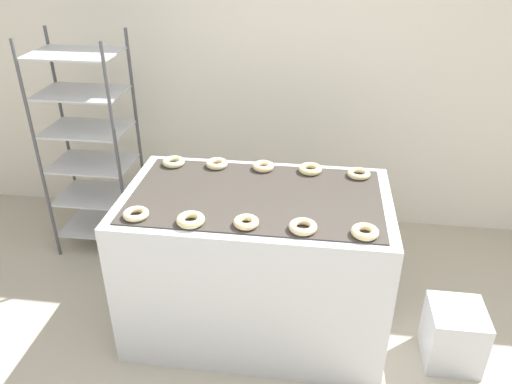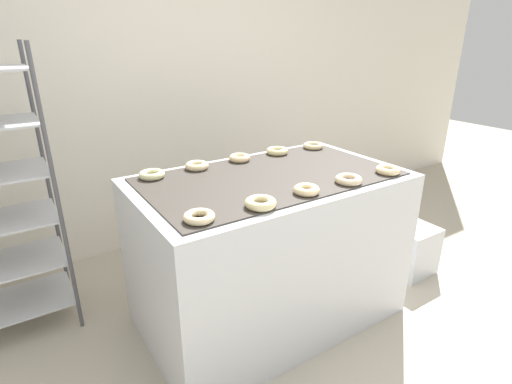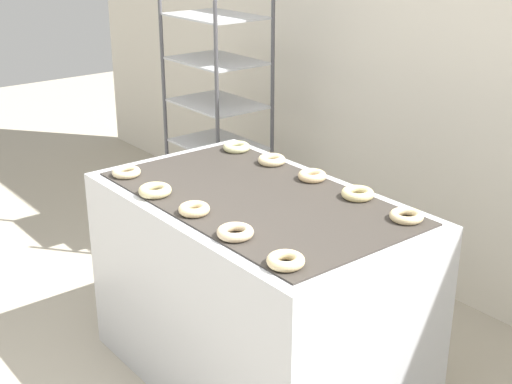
{
  "view_description": "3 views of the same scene",
  "coord_description": "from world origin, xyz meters",
  "views": [
    {
      "loc": [
        0.33,
        -1.76,
        2.34
      ],
      "look_at": [
        0.0,
        0.71,
        0.98
      ],
      "focal_mm": 35.0,
      "sensor_mm": 36.0,
      "label": 1
    },
    {
      "loc": [
        -1.24,
        -1.04,
        1.7
      ],
      "look_at": [
        0.0,
        0.86,
        0.81
      ],
      "focal_mm": 28.0,
      "sensor_mm": 36.0,
      "label": 2
    },
    {
      "loc": [
        2.31,
        -1.13,
        2.13
      ],
      "look_at": [
        0.0,
        0.71,
        0.98
      ],
      "focal_mm": 50.0,
      "sensor_mm": 36.0,
      "label": 3
    }
  ],
  "objects": [
    {
      "name": "glaze_bin",
      "position": [
        1.2,
        0.56,
        0.19
      ],
      "size": [
        0.32,
        0.33,
        0.37
      ],
      "color": "silver",
      "rests_on": "ground_plane"
    },
    {
      "name": "donut_near_right",
      "position": [
        0.28,
        0.38,
        0.98
      ],
      "size": [
        0.15,
        0.15,
        0.04
      ],
      "primitive_type": "torus",
      "color": "beige",
      "rests_on": "fryer_machine"
    },
    {
      "name": "donut_far_left",
      "position": [
        -0.3,
        1.05,
        0.98
      ],
      "size": [
        0.14,
        0.14,
        0.04
      ],
      "primitive_type": "torus",
      "color": "beige",
      "rests_on": "fryer_machine"
    },
    {
      "name": "donut_far_center",
      "position": [
        -0.0,
        1.05,
        0.98
      ],
      "size": [
        0.13,
        0.13,
        0.04
      ],
      "primitive_type": "torus",
      "color": "beige",
      "rests_on": "fryer_machine"
    },
    {
      "name": "donut_far_leftmost",
      "position": [
        -0.58,
        1.04,
        0.98
      ],
      "size": [
        0.14,
        0.14,
        0.04
      ],
      "primitive_type": "torus",
      "color": "beige",
      "rests_on": "fryer_machine"
    },
    {
      "name": "donut_near_leftmost",
      "position": [
        -0.6,
        0.39,
        0.98
      ],
      "size": [
        0.14,
        0.14,
        0.04
      ],
      "primitive_type": "torus",
      "color": "beige",
      "rests_on": "fryer_machine"
    },
    {
      "name": "donut_far_rightmost",
      "position": [
        0.59,
        1.03,
        0.97
      ],
      "size": [
        0.14,
        0.14,
        0.04
      ],
      "primitive_type": "torus",
      "color": "beige",
      "rests_on": "fryer_machine"
    },
    {
      "name": "wall_back",
      "position": [
        0.0,
        2.12,
        1.4
      ],
      "size": [
        8.0,
        0.05,
        2.8
      ],
      "color": "silver",
      "rests_on": "ground_plane"
    },
    {
      "name": "donut_far_right",
      "position": [
        0.29,
        1.05,
        0.98
      ],
      "size": [
        0.15,
        0.15,
        0.04
      ],
      "primitive_type": "torus",
      "color": "beige",
      "rests_on": "fryer_machine"
    },
    {
      "name": "donut_near_rightmost",
      "position": [
        0.59,
        0.37,
        0.98
      ],
      "size": [
        0.14,
        0.14,
        0.04
      ],
      "primitive_type": "torus",
      "color": "beige",
      "rests_on": "fryer_machine"
    },
    {
      "name": "fryer_machine",
      "position": [
        0.0,
        0.71,
        0.48
      ],
      "size": [
        1.54,
        0.92,
        0.96
      ],
      "color": "silver",
      "rests_on": "ground_plane"
    },
    {
      "name": "donut_near_left",
      "position": [
        -0.3,
        0.37,
        0.98
      ],
      "size": [
        0.15,
        0.15,
        0.04
      ],
      "primitive_type": "torus",
      "color": "beige",
      "rests_on": "fryer_machine"
    },
    {
      "name": "donut_near_center",
      "position": [
        -0.01,
        0.38,
        0.98
      ],
      "size": [
        0.13,
        0.13,
        0.04
      ],
      "primitive_type": "torus",
      "color": "beige",
      "rests_on": "fryer_machine"
    }
  ]
}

